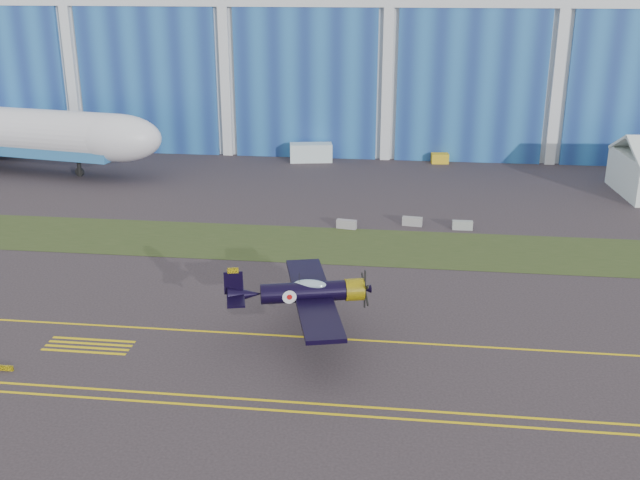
# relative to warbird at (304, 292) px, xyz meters

# --- Properties ---
(ground) EXTENTS (260.00, 260.00, 0.00)m
(ground) POSITION_rel_warbird_xyz_m (3.40, 5.34, -3.60)
(ground) COLOR #393034
(ground) RESTS_ON ground
(grass_median) EXTENTS (260.00, 10.00, 0.02)m
(grass_median) POSITION_rel_warbird_xyz_m (3.40, 19.34, -3.58)
(grass_median) COLOR #475128
(grass_median) RESTS_ON ground
(hangar) EXTENTS (220.00, 45.70, 30.00)m
(hangar) POSITION_rel_warbird_xyz_m (3.40, 77.13, 11.36)
(hangar) COLOR silver
(hangar) RESTS_ON ground
(taxiway_centreline) EXTENTS (200.00, 0.20, 0.02)m
(taxiway_centreline) POSITION_rel_warbird_xyz_m (3.40, 0.34, -3.59)
(taxiway_centreline) COLOR yellow
(taxiway_centreline) RESTS_ON ground
(edge_line_near) EXTENTS (80.00, 0.20, 0.02)m
(edge_line_near) POSITION_rel_warbird_xyz_m (3.40, -9.16, -3.59)
(edge_line_near) COLOR yellow
(edge_line_near) RESTS_ON ground
(edge_line_far) EXTENTS (80.00, 0.20, 0.02)m
(edge_line_far) POSITION_rel_warbird_xyz_m (3.40, -8.16, -3.59)
(edge_line_far) COLOR yellow
(edge_line_far) RESTS_ON ground
(hold_short_ladder) EXTENTS (6.00, 2.40, 0.02)m
(hold_short_ladder) POSITION_rel_warbird_xyz_m (-14.60, -2.76, -3.59)
(hold_short_ladder) COLOR yellow
(hold_short_ladder) RESTS_ON ground
(guard_board_left) EXTENTS (1.20, 0.15, 0.35)m
(guard_board_left) POSITION_rel_warbird_xyz_m (-18.60, -6.66, -3.42)
(guard_board_left) COLOR yellow
(guard_board_left) RESTS_ON ground
(warbird) EXTENTS (14.23, 15.91, 4.02)m
(warbird) POSITION_rel_warbird_xyz_m (0.00, 0.00, 0.00)
(warbird) COLOR black
(warbird) RESTS_ON ground
(shipping_container) EXTENTS (5.97, 3.23, 2.45)m
(shipping_container) POSITION_rel_warbird_xyz_m (-6.53, 52.09, -2.37)
(shipping_container) COLOR silver
(shipping_container) RESTS_ON ground
(tug) EXTENTS (2.41, 1.65, 1.32)m
(tug) POSITION_rel_warbird_xyz_m (10.83, 53.26, -2.93)
(tug) COLOR gold
(tug) RESTS_ON ground
(barrier_a) EXTENTS (2.07, 0.93, 0.90)m
(barrier_a) POSITION_rel_warbird_xyz_m (0.79, 24.38, -3.15)
(barrier_a) COLOR gray
(barrier_a) RESTS_ON ground
(barrier_b) EXTENTS (2.06, 0.87, 0.90)m
(barrier_b) POSITION_rel_warbird_xyz_m (7.32, 26.11, -3.15)
(barrier_b) COLOR gray
(barrier_b) RESTS_ON ground
(barrier_c) EXTENTS (2.01, 0.64, 0.90)m
(barrier_c) POSITION_rel_warbird_xyz_m (12.31, 25.49, -3.15)
(barrier_c) COLOR #959B96
(barrier_c) RESTS_ON ground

